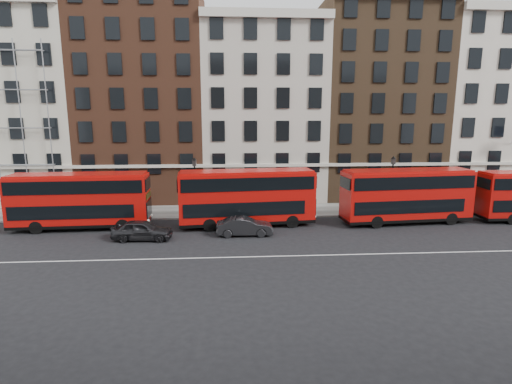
{
  "coord_description": "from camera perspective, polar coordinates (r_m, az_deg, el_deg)",
  "views": [
    {
      "loc": [
        -3.68,
        -27.04,
        9.28
      ],
      "look_at": [
        -1.58,
        5.0,
        3.0
      ],
      "focal_mm": 28.0,
      "sensor_mm": 36.0,
      "label": 1
    }
  ],
  "objects": [
    {
      "name": "bus_c",
      "position": [
        36.5,
        20.65,
        -0.36
      ],
      "size": [
        11.29,
        3.64,
        4.66
      ],
      "rotation": [
        0.0,
        0.0,
        0.09
      ],
      "color": "#AF0C08",
      "rests_on": "ground"
    },
    {
      "name": "lamp_post_right",
      "position": [
        39.41,
        18.85,
        1.42
      ],
      "size": [
        0.44,
        0.44,
        5.33
      ],
      "color": "black",
      "rests_on": "pavement"
    },
    {
      "name": "car_rear",
      "position": [
        31.16,
        -15.94,
        -5.24
      ],
      "size": [
        4.53,
        2.02,
        1.52
      ],
      "primitive_type": "imported",
      "rotation": [
        0.0,
        0.0,
        1.52
      ],
      "color": "black",
      "rests_on": "ground"
    },
    {
      "name": "ground",
      "position": [
        28.82,
        3.83,
        -7.74
      ],
      "size": [
        120.0,
        120.0,
        0.0
      ],
      "primitive_type": "plane",
      "color": "black",
      "rests_on": "ground"
    },
    {
      "name": "building_terrace",
      "position": [
        45.05,
        0.56,
        12.29
      ],
      "size": [
        64.0,
        11.95,
        22.0
      ],
      "color": "beige",
      "rests_on": "ground"
    },
    {
      "name": "pavement",
      "position": [
        38.83,
        1.8,
        -2.65
      ],
      "size": [
        80.0,
        5.0,
        0.15
      ],
      "primitive_type": "cube",
      "color": "gray",
      "rests_on": "ground"
    },
    {
      "name": "road_centre_line",
      "position": [
        26.95,
        4.39,
        -9.1
      ],
      "size": [
        70.0,
        0.12,
        0.01
      ],
      "primitive_type": "cube",
      "color": "white",
      "rests_on": "ground"
    },
    {
      "name": "bus_a",
      "position": [
        35.46,
        -23.9,
        -0.99
      ],
      "size": [
        11.02,
        3.07,
        4.59
      ],
      "rotation": [
        0.0,
        0.0,
        0.04
      ],
      "color": "#AF0C08",
      "rests_on": "ground"
    },
    {
      "name": "traffic_light",
      "position": [
        44.21,
        32.14,
        0.47
      ],
      "size": [
        0.25,
        0.45,
        3.27
      ],
      "color": "black",
      "rests_on": "pavement"
    },
    {
      "name": "iron_railings",
      "position": [
        40.83,
        1.51,
        -1.14
      ],
      "size": [
        6.6,
        0.06,
        1.0
      ],
      "primitive_type": null,
      "color": "black",
      "rests_on": "pavement"
    },
    {
      "name": "car_front",
      "position": [
        31.08,
        -1.64,
        -4.93
      ],
      "size": [
        4.36,
        1.53,
        1.44
      ],
      "primitive_type": "imported",
      "rotation": [
        0.0,
        0.0,
        1.57
      ],
      "color": "black",
      "rests_on": "ground"
    },
    {
      "name": "kerb",
      "position": [
        36.41,
        2.18,
        -3.58
      ],
      "size": [
        80.0,
        0.3,
        0.16
      ],
      "primitive_type": "cube",
      "color": "gray",
      "rests_on": "ground"
    },
    {
      "name": "lamp_post_left",
      "position": [
        36.46,
        -8.71,
        1.15
      ],
      "size": [
        0.44,
        0.44,
        5.33
      ],
      "color": "black",
      "rests_on": "pavement"
    },
    {
      "name": "bus_b",
      "position": [
        33.28,
        -1.38,
        -0.63
      ],
      "size": [
        11.45,
        3.74,
        4.73
      ],
      "rotation": [
        0.0,
        0.0,
        0.09
      ],
      "color": "#AF0C08",
      "rests_on": "ground"
    }
  ]
}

